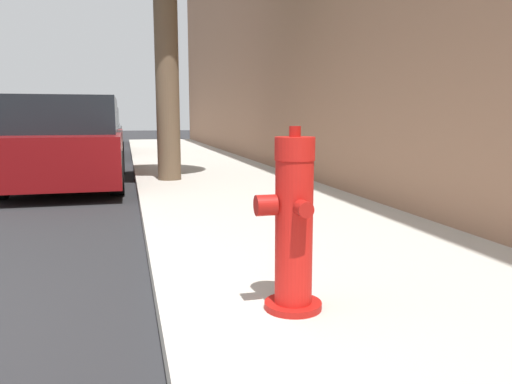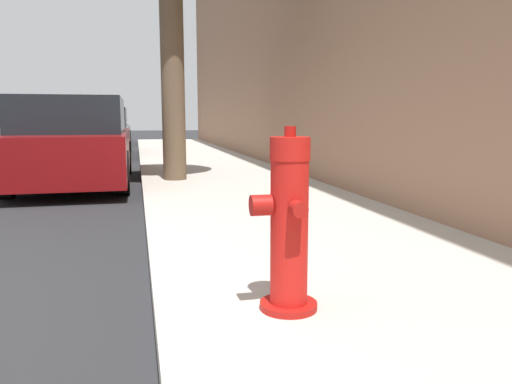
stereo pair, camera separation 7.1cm
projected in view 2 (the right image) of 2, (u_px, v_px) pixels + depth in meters
The scene contains 5 objects.
sidewalk_slab at pixel (395, 303), 2.79m from camera, with size 2.64×40.00×0.13m.
fire_hydrant at pixel (288, 227), 2.48m from camera, with size 0.34×0.36×0.93m.
parked_car_near at pixel (75, 143), 8.10m from camera, with size 1.73×4.38×1.40m.
parked_car_mid at pixel (98, 133), 13.94m from camera, with size 1.73×4.32×1.35m.
parked_car_far at pixel (106, 128), 20.19m from camera, with size 1.79×4.50×1.32m.
Camera 2 is at (2.07, -2.41, 1.10)m, focal length 35.00 mm.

